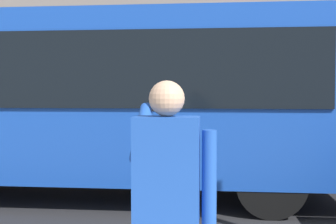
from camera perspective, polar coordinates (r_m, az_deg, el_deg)
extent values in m
plane|color=#232326|center=(7.61, 0.30, -10.90)|extent=(60.00, 60.00, 0.00)
cube|color=navy|center=(13.90, 17.55, 7.55)|extent=(4.40, 1.10, 0.24)
cube|color=#1947AD|center=(7.63, -10.72, 1.99)|extent=(9.00, 2.50, 2.60)
cube|color=black|center=(6.44, -13.96, 5.40)|extent=(7.60, 0.06, 1.10)
cylinder|color=black|center=(8.55, 11.38, -6.03)|extent=(1.00, 0.28, 1.00)
cylinder|color=black|center=(6.40, 13.29, -8.98)|extent=(1.00, 0.28, 1.00)
cube|color=#1E4CAD|center=(2.71, -0.16, -7.59)|extent=(0.40, 0.24, 0.66)
sphere|color=#D8A884|center=(2.66, -0.17, 1.77)|extent=(0.22, 0.22, 0.22)
cylinder|color=#1E4CAD|center=(2.70, 5.40, -8.49)|extent=(0.09, 0.09, 0.58)
cylinder|color=#1E4CAD|center=(2.86, -3.42, -2.59)|extent=(0.09, 0.48, 0.37)
cube|color=black|center=(2.97, -1.48, 1.48)|extent=(0.07, 0.01, 0.14)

